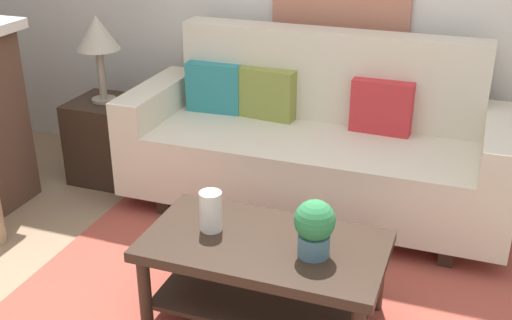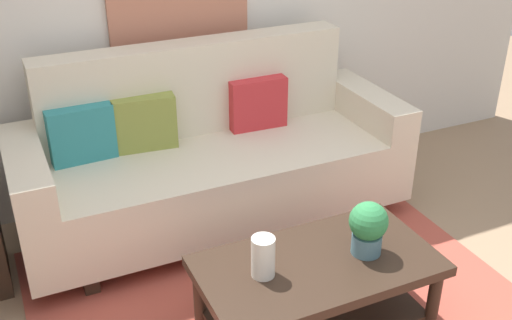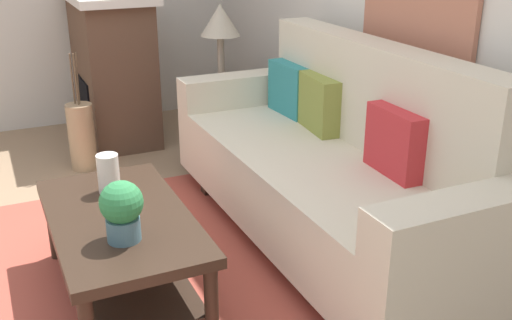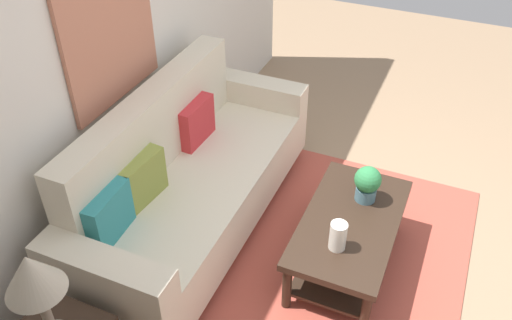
{
  "view_description": "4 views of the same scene",
  "coord_description": "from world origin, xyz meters",
  "px_view_note": "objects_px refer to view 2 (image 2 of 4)",
  "views": [
    {
      "loc": [
        0.86,
        -2.08,
        1.95
      ],
      "look_at": [
        -0.16,
        0.73,
        0.6
      ],
      "focal_mm": 44.77,
      "sensor_mm": 36.0,
      "label": 1
    },
    {
      "loc": [
        -1.15,
        -1.69,
        2.14
      ],
      "look_at": [
        0.06,
        0.95,
        0.62
      ],
      "focal_mm": 43.35,
      "sensor_mm": 36.0,
      "label": 2
    },
    {
      "loc": [
        2.53,
        -0.2,
        1.66
      ],
      "look_at": [
        0.2,
        0.87,
        0.64
      ],
      "focal_mm": 42.44,
      "sensor_mm": 36.0,
      "label": 3
    },
    {
      "loc": [
        -2.53,
        -0.18,
        2.88
      ],
      "look_at": [
        0.1,
        0.95,
        0.68
      ],
      "focal_mm": 37.94,
      "sensor_mm": 36.0,
      "label": 4
    }
  ],
  "objects_px": {
    "throw_pillow_crimson": "(257,103)",
    "potted_plant_tabletop": "(368,227)",
    "throw_pillow_teal": "(81,134)",
    "throw_pillow_olive": "(144,123)",
    "tabletop_vase": "(263,257)",
    "couch": "(212,158)",
    "coffee_table": "(317,281)"
  },
  "relations": [
    {
      "from": "throw_pillow_teal",
      "to": "coffee_table",
      "type": "xyz_separation_m",
      "value": [
        0.79,
        -1.28,
        -0.37
      ]
    },
    {
      "from": "coffee_table",
      "to": "couch",
      "type": "bearing_deg",
      "value": 93.47
    },
    {
      "from": "throw_pillow_teal",
      "to": "throw_pillow_crimson",
      "type": "relative_size",
      "value": 1.0
    },
    {
      "from": "throw_pillow_teal",
      "to": "throw_pillow_olive",
      "type": "height_order",
      "value": "same"
    },
    {
      "from": "couch",
      "to": "coffee_table",
      "type": "height_order",
      "value": "couch"
    },
    {
      "from": "couch",
      "to": "throw_pillow_teal",
      "type": "distance_m",
      "value": 0.77
    },
    {
      "from": "couch",
      "to": "throw_pillow_teal",
      "type": "bearing_deg",
      "value": 170.13
    },
    {
      "from": "couch",
      "to": "throw_pillow_teal",
      "type": "relative_size",
      "value": 6.37
    },
    {
      "from": "couch",
      "to": "coffee_table",
      "type": "distance_m",
      "value": 1.16
    },
    {
      "from": "couch",
      "to": "throw_pillow_olive",
      "type": "xyz_separation_m",
      "value": [
        -0.36,
        0.13,
        0.25
      ]
    },
    {
      "from": "throw_pillow_olive",
      "to": "coffee_table",
      "type": "xyz_separation_m",
      "value": [
        0.43,
        -1.28,
        -0.37
      ]
    },
    {
      "from": "couch",
      "to": "throw_pillow_teal",
      "type": "height_order",
      "value": "couch"
    },
    {
      "from": "throw_pillow_crimson",
      "to": "throw_pillow_olive",
      "type": "bearing_deg",
      "value": 180.0
    },
    {
      "from": "throw_pillow_crimson",
      "to": "tabletop_vase",
      "type": "relative_size",
      "value": 1.87
    },
    {
      "from": "coffee_table",
      "to": "throw_pillow_crimson",
      "type": "bearing_deg",
      "value": 77.26
    },
    {
      "from": "coffee_table",
      "to": "tabletop_vase",
      "type": "distance_m",
      "value": 0.34
    },
    {
      "from": "tabletop_vase",
      "to": "potted_plant_tabletop",
      "type": "height_order",
      "value": "potted_plant_tabletop"
    },
    {
      "from": "throw_pillow_crimson",
      "to": "potted_plant_tabletop",
      "type": "xyz_separation_m",
      "value": [
        -0.05,
        -1.31,
        -0.11
      ]
    },
    {
      "from": "couch",
      "to": "throw_pillow_olive",
      "type": "height_order",
      "value": "couch"
    },
    {
      "from": "coffee_table",
      "to": "tabletop_vase",
      "type": "xyz_separation_m",
      "value": [
        -0.27,
        0.02,
        0.21
      ]
    },
    {
      "from": "throw_pillow_teal",
      "to": "coffee_table",
      "type": "bearing_deg",
      "value": -58.36
    },
    {
      "from": "couch",
      "to": "throw_pillow_crimson",
      "type": "bearing_deg",
      "value": 19.18
    },
    {
      "from": "throw_pillow_olive",
      "to": "tabletop_vase",
      "type": "relative_size",
      "value": 1.87
    },
    {
      "from": "throw_pillow_olive",
      "to": "throw_pillow_crimson",
      "type": "relative_size",
      "value": 1.0
    },
    {
      "from": "coffee_table",
      "to": "potted_plant_tabletop",
      "type": "xyz_separation_m",
      "value": [
        0.24,
        -0.03,
        0.26
      ]
    },
    {
      "from": "couch",
      "to": "throw_pillow_crimson",
      "type": "distance_m",
      "value": 0.46
    },
    {
      "from": "coffee_table",
      "to": "potted_plant_tabletop",
      "type": "distance_m",
      "value": 0.35
    },
    {
      "from": "throw_pillow_teal",
      "to": "throw_pillow_olive",
      "type": "xyz_separation_m",
      "value": [
        0.36,
        0.0,
        0.0
      ]
    },
    {
      "from": "throw_pillow_teal",
      "to": "throw_pillow_crimson",
      "type": "height_order",
      "value": "same"
    },
    {
      "from": "coffee_table",
      "to": "throw_pillow_olive",
      "type": "bearing_deg",
      "value": 108.55
    },
    {
      "from": "coffee_table",
      "to": "potted_plant_tabletop",
      "type": "height_order",
      "value": "potted_plant_tabletop"
    },
    {
      "from": "throw_pillow_crimson",
      "to": "coffee_table",
      "type": "distance_m",
      "value": 1.36
    }
  ]
}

